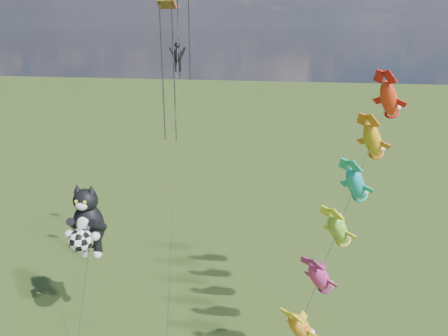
# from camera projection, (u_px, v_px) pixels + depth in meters

# --- Properties ---
(cat_kite_rig) EXTENTS (2.40, 4.12, 11.30)m
(cat_kite_rig) POSITION_uv_depth(u_px,v_px,m) (86.00, 224.00, 28.59)
(cat_kite_rig) COLOR brown
(cat_kite_rig) RESTS_ON ground
(fish_windsock_rig) EXTENTS (8.64, 13.55, 20.02)m
(fish_windsock_rig) POSITION_uv_depth(u_px,v_px,m) (347.00, 206.00, 24.72)
(fish_windsock_rig) COLOR brown
(fish_windsock_rig) RESTS_ON ground
(parafoil_rig) EXTENTS (3.49, 17.34, 27.01)m
(parafoil_rig) POSITION_uv_depth(u_px,v_px,m) (177.00, 46.00, 27.02)
(parafoil_rig) COLOR brown
(parafoil_rig) RESTS_ON ground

